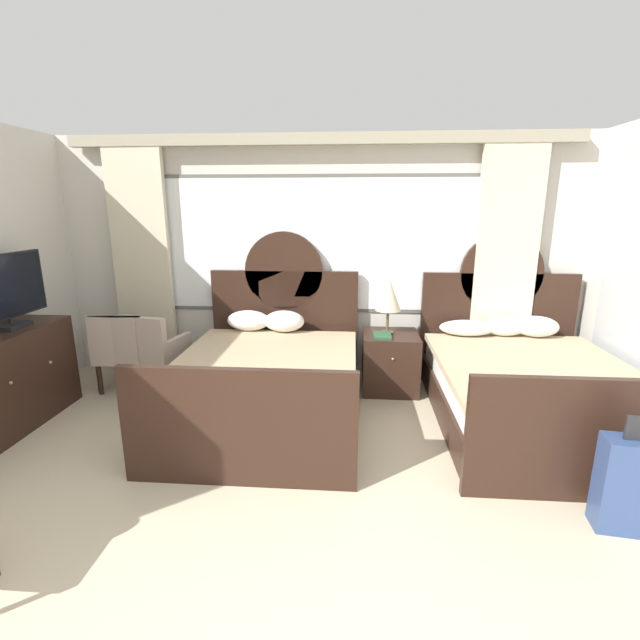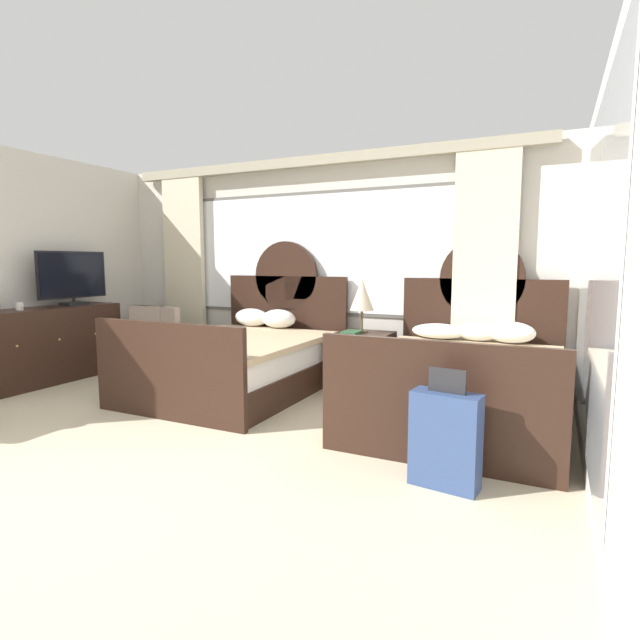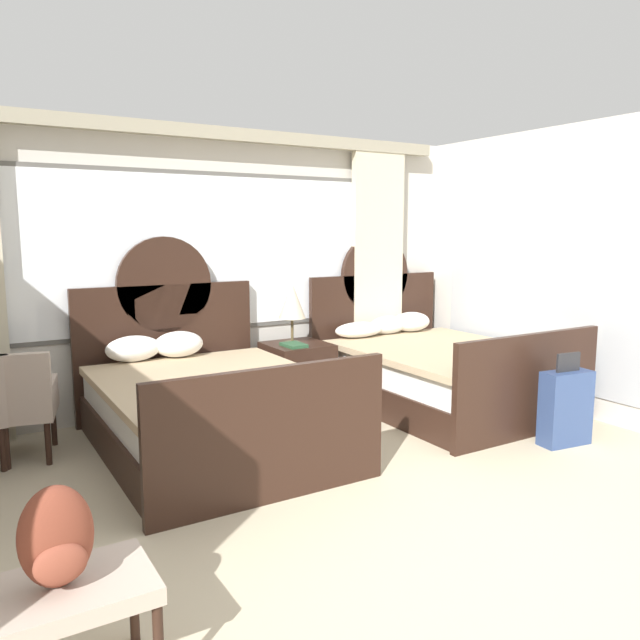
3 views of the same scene
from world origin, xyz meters
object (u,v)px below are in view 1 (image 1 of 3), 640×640
object	(u,v)px
armchair_by_window_centre	(124,347)
armchair_by_window_right	(123,347)
bed_near_mirror	(527,386)
tv_flatscreen	(6,291)
nightstand_between_beds	(390,362)
armchair_by_window_left	(153,348)
bed_near_window	(269,379)
book_on_nightstand	(382,335)
table_lamp_on_nightstand	(389,295)
suitcase_on_floor	(636,485)

from	to	relation	value
armchair_by_window_centre	armchair_by_window_right	world-z (taller)	same
bed_near_mirror	tv_flatscreen	xyz separation A→B (m)	(-4.64, -0.28, 0.87)
nightstand_between_beds	armchair_by_window_left	bearing A→B (deg)	-175.19
bed_near_window	book_on_nightstand	size ratio (longest dim) A/B	8.61
table_lamp_on_nightstand	armchair_by_window_left	bearing A→B (deg)	-174.54
nightstand_between_beds	bed_near_window	bearing A→B (deg)	-150.14
nightstand_between_beds	armchair_by_window_centre	distance (m)	2.86
bed_near_mirror	armchair_by_window_right	bearing A→B (deg)	173.46
armchair_by_window_left	armchair_by_window_right	distance (m)	0.33
armchair_by_window_centre	suitcase_on_floor	bearing A→B (deg)	-24.40
bed_near_window	armchair_by_window_centre	distance (m)	1.72
armchair_by_window_right	tv_flatscreen	bearing A→B (deg)	-128.54
bed_near_window	armchair_by_window_left	xyz separation A→B (m)	(-1.33, 0.47, 0.12)
table_lamp_on_nightstand	bed_near_window	bearing A→B (deg)	-148.40
armchair_by_window_centre	armchair_by_window_right	size ratio (longest dim) A/B	1.00
tv_flatscreen	armchair_by_window_right	distance (m)	1.22
book_on_nightstand	armchair_by_window_right	xyz separation A→B (m)	(-2.75, -0.10, -0.17)
armchair_by_window_left	armchair_by_window_centre	bearing A→B (deg)	-179.72
tv_flatscreen	armchair_by_window_right	xyz separation A→B (m)	(0.60, 0.75, -0.75)
nightstand_between_beds	armchair_by_window_right	world-z (taller)	armchair_by_window_right
tv_flatscreen	bed_near_window	bearing A→B (deg)	6.98
armchair_by_window_left	armchair_by_window_centre	distance (m)	0.32
table_lamp_on_nightstand	nightstand_between_beds	bearing A→B (deg)	-31.57
bed_near_mirror	armchair_by_window_left	xyz separation A→B (m)	(-3.72, 0.47, 0.12)
nightstand_between_beds	tv_flatscreen	xyz separation A→B (m)	(-3.45, -0.96, 0.91)
table_lamp_on_nightstand	armchair_by_window_right	distance (m)	2.88
bed_near_mirror	bed_near_window	bearing A→B (deg)	-179.81
bed_near_mirror	tv_flatscreen	distance (m)	4.73
bed_near_window	book_on_nightstand	xyz separation A→B (m)	(1.09, 0.57, 0.29)
tv_flatscreen	armchair_by_window_right	bearing A→B (deg)	51.46
nightstand_between_beds	table_lamp_on_nightstand	world-z (taller)	table_lamp_on_nightstand
bed_near_mirror	nightstand_between_beds	distance (m)	1.37
armchair_by_window_left	armchair_by_window_right	xyz separation A→B (m)	(-0.33, -0.00, 0.00)
suitcase_on_floor	bed_near_window	bearing A→B (deg)	150.59
bed_near_mirror	nightstand_between_beds	world-z (taller)	bed_near_mirror
book_on_nightstand	armchair_by_window_left	world-z (taller)	armchair_by_window_left
table_lamp_on_nightstand	armchair_by_window_centre	xyz separation A→B (m)	(-2.81, -0.24, -0.57)
nightstand_between_beds	armchair_by_window_centre	xyz separation A→B (m)	(-2.85, -0.21, 0.16)
bed_near_window	armchair_by_window_left	bearing A→B (deg)	160.40
armchair_by_window_left	armchair_by_window_right	size ratio (longest dim) A/B	1.00
armchair_by_window_right	suitcase_on_floor	xyz separation A→B (m)	(4.17, -1.89, -0.16)
book_on_nightstand	armchair_by_window_centre	distance (m)	2.75
book_on_nightstand	nightstand_between_beds	bearing A→B (deg)	49.16
book_on_nightstand	tv_flatscreen	bearing A→B (deg)	-165.84
armchair_by_window_left	armchair_by_window_centre	xyz separation A→B (m)	(-0.32, -0.00, 0.00)
armchair_by_window_right	nightstand_between_beds	bearing A→B (deg)	4.29
tv_flatscreen	suitcase_on_floor	world-z (taller)	tv_flatscreen
nightstand_between_beds	book_on_nightstand	bearing A→B (deg)	-130.84
bed_near_mirror	nightstand_between_beds	bearing A→B (deg)	150.35
table_lamp_on_nightstand	tv_flatscreen	bearing A→B (deg)	-163.86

